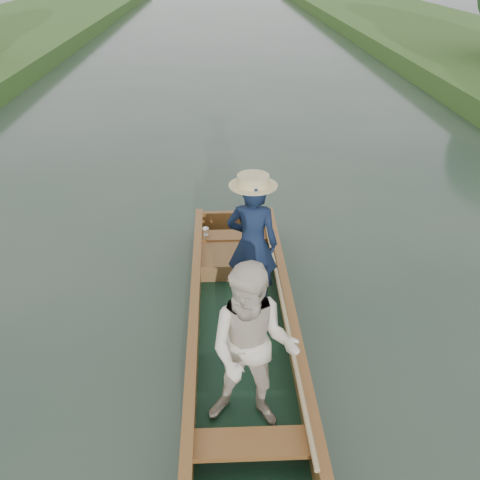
{
  "coord_description": "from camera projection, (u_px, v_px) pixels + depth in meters",
  "views": [
    {
      "loc": [
        -0.22,
        -4.55,
        3.78
      ],
      "look_at": [
        0.0,
        0.6,
        0.95
      ],
      "focal_mm": 40.0,
      "sensor_mm": 36.0,
      "label": 1
    }
  ],
  "objects": [
    {
      "name": "ground",
      "position": [
        242.0,
        343.0,
        5.81
      ],
      "size": [
        120.0,
        120.0,
        0.0
      ],
      "primitive_type": "plane",
      "color": "#283D30",
      "rests_on": "ground"
    },
    {
      "name": "trees_far",
      "position": [
        332.0,
        7.0,
        12.67
      ],
      "size": [
        22.79,
        12.04,
        4.65
      ],
      "color": "#47331E",
      "rests_on": "ground"
    },
    {
      "name": "punt",
      "position": [
        246.0,
        311.0,
        5.41
      ],
      "size": [
        1.12,
        5.0,
        1.67
      ],
      "color": "#13311E",
      "rests_on": "ground"
    }
  ]
}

